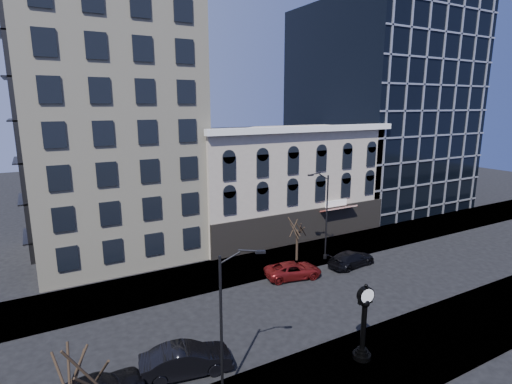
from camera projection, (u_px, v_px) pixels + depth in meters
ground at (259, 316)px, 28.25m from camera, size 160.00×160.00×0.00m
sidewalk_far at (214, 274)px, 35.06m from camera, size 160.00×6.00×0.12m
sidewalk_near at (332, 382)px, 21.41m from camera, size 160.00×6.00×0.12m
cream_tower at (103, 53)px, 37.30m from camera, size 15.90×15.40×42.50m
victorian_row at (281, 181)px, 46.23m from camera, size 22.60×11.19×12.50m
glass_office at (379, 109)px, 58.31m from camera, size 20.00×20.15×28.00m
street_clock at (364, 325)px, 22.90m from camera, size 1.06×1.06×4.67m
street_lamp_near at (233, 286)px, 18.92m from camera, size 1.96×1.02×8.07m
street_lamp_far at (322, 193)px, 36.81m from camera, size 2.23×0.45×8.62m
bare_tree_near at (83, 365)px, 14.90m from camera, size 3.86×3.86×6.63m
bare_tree_far at (297, 224)px, 37.29m from camera, size 2.80×2.80×4.80m
car_near_b at (186, 360)px, 22.02m from camera, size 5.29×2.62×1.67m
car_far_a at (293, 270)px, 34.32m from camera, size 5.28×3.23×1.37m
car_far_b at (352, 259)px, 36.80m from camera, size 5.08×2.49×1.42m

